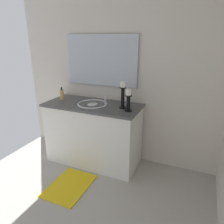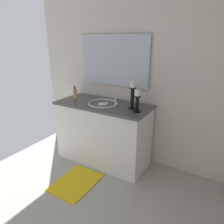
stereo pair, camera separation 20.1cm
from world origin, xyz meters
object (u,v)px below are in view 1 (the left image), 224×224
at_px(vanity_cabinet, 93,133).
at_px(bath_mat, 70,186).
at_px(sink_basin, 93,107).
at_px(candle_holder_tall, 128,100).
at_px(mirror, 101,61).
at_px(soap_bottle, 62,95).
at_px(candle_holder_short, 123,94).

bearing_deg(vanity_cabinet, bath_mat, 0.00).
bearing_deg(sink_basin, candle_holder_tall, 82.22).
relative_size(sink_basin, mirror, 0.39).
xyz_separation_m(vanity_cabinet, soap_bottle, (-0.02, -0.50, 0.50)).
xyz_separation_m(vanity_cabinet, candle_holder_short, (-0.01, 0.42, 0.60)).
relative_size(vanity_cabinet, bath_mat, 2.15).
bearing_deg(bath_mat, vanity_cabinet, -180.00).
xyz_separation_m(sink_basin, candle_holder_tall, (0.07, 0.53, 0.18)).
bearing_deg(soap_bottle, mirror, 117.43).
height_order(candle_holder_tall, soap_bottle, candle_holder_tall).
distance_m(vanity_cabinet, sink_basin, 0.39).
relative_size(vanity_cabinet, mirror, 1.25).
bearing_deg(mirror, sink_basin, 0.20).
relative_size(candle_holder_tall, candle_holder_short, 0.80).
bearing_deg(bath_mat, mirror, 180.00).
bearing_deg(candle_holder_short, bath_mat, -33.77).
distance_m(vanity_cabinet, soap_bottle, 0.71).
height_order(sink_basin, candle_holder_tall, candle_holder_tall).
distance_m(vanity_cabinet, bath_mat, 0.75).
bearing_deg(sink_basin, bath_mat, -0.09).
bearing_deg(mirror, bath_mat, 0.00).
height_order(candle_holder_short, soap_bottle, candle_holder_short).
height_order(sink_basin, bath_mat, sink_basin).
height_order(vanity_cabinet, candle_holder_tall, candle_holder_tall).
xyz_separation_m(vanity_cabinet, candle_holder_tall, (0.07, 0.53, 0.57)).
xyz_separation_m(vanity_cabinet, bath_mat, (0.62, 0.00, -0.42)).
relative_size(sink_basin, candle_holder_tall, 1.50).
distance_m(candle_holder_tall, soap_bottle, 1.03).
xyz_separation_m(mirror, candle_holder_short, (0.27, 0.42, -0.36)).
bearing_deg(soap_bottle, sink_basin, 87.44).
bearing_deg(soap_bottle, bath_mat, 37.50).
bearing_deg(sink_basin, candle_holder_short, 91.29).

